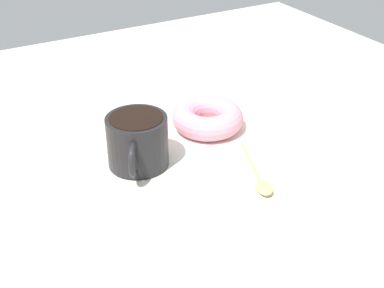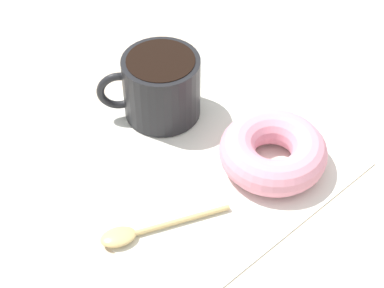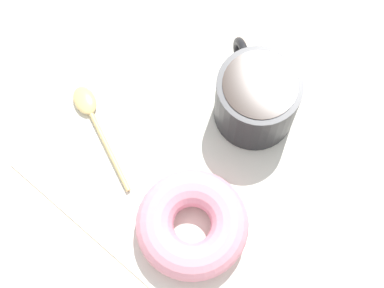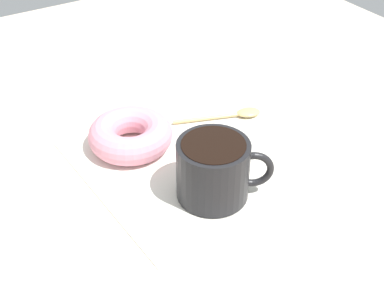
# 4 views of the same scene
# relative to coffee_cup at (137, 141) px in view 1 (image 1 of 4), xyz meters

# --- Properties ---
(ground_plane) EXTENTS (1.20, 1.20, 0.02)m
(ground_plane) POSITION_rel_coffee_cup_xyz_m (-0.02, -0.11, -0.05)
(ground_plane) COLOR beige
(napkin) EXTENTS (0.30, 0.30, 0.00)m
(napkin) POSITION_rel_coffee_cup_xyz_m (-0.02, -0.08, -0.04)
(napkin) COLOR white
(napkin) RESTS_ON ground_plane
(coffee_cup) EXTENTS (0.11, 0.09, 0.08)m
(coffee_cup) POSITION_rel_coffee_cup_xyz_m (0.00, 0.00, 0.00)
(coffee_cup) COLOR black
(coffee_cup) RESTS_ON napkin
(donut) EXTENTS (0.12, 0.12, 0.04)m
(donut) POSITION_rel_coffee_cup_xyz_m (0.04, -0.14, -0.02)
(donut) COLOR pink
(donut) RESTS_ON napkin
(spoon) EXTENTS (0.13, 0.06, 0.01)m
(spoon) POSITION_rel_coffee_cup_xyz_m (-0.13, -0.13, -0.04)
(spoon) COLOR #D8B772
(spoon) RESTS_ON napkin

